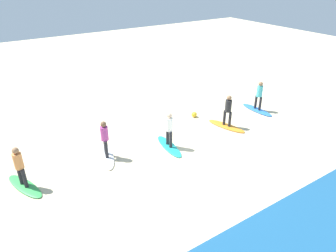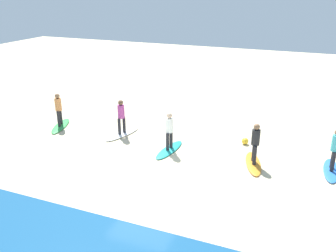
{
  "view_description": "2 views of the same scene",
  "coord_description": "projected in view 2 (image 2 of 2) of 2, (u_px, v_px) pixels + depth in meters",
  "views": [
    {
      "loc": [
        6.57,
        7.92,
        7.4
      ],
      "look_at": [
        -0.23,
        -2.53,
        0.9
      ],
      "focal_mm": 33.08,
      "sensor_mm": 36.0,
      "label": 1
    },
    {
      "loc": [
        -5.32,
        10.86,
        6.65
      ],
      "look_at": [
        0.03,
        -2.33,
        1.08
      ],
      "focal_mm": 38.59,
      "sensor_mm": 36.0,
      "label": 2
    }
  ],
  "objects": [
    {
      "name": "ground_plane",
      "position": [
        146.0,
        173.0,
        13.65
      ],
      "size": [
        60.0,
        60.0,
        0.0
      ],
      "primitive_type": "plane",
      "color": "beige"
    },
    {
      "name": "surfboard_blue",
      "position": [
        331.0,
        170.0,
        13.79
      ],
      "size": [
        0.58,
        2.11,
        0.09
      ],
      "primitive_type": "ellipsoid",
      "rotation": [
        0.0,
        0.0,
        1.58
      ],
      "color": "blue",
      "rests_on": "ground"
    },
    {
      "name": "surfer_blue",
      "position": [
        335.0,
        147.0,
        13.42
      ],
      "size": [
        0.32,
        0.46,
        1.64
      ],
      "color": "#232328",
      "rests_on": "surfboard_blue"
    },
    {
      "name": "surfboard_orange",
      "position": [
        253.0,
        163.0,
        14.31
      ],
      "size": [
        1.11,
        2.17,
        0.09
      ],
      "primitive_type": "ellipsoid",
      "rotation": [
        0.0,
        0.0,
        1.85
      ],
      "color": "orange",
      "rests_on": "ground"
    },
    {
      "name": "surfer_orange",
      "position": [
        255.0,
        141.0,
        13.95
      ],
      "size": [
        0.32,
        0.45,
        1.64
      ],
      "color": "#232328",
      "rests_on": "surfboard_orange"
    },
    {
      "name": "surfboard_teal",
      "position": [
        169.0,
        150.0,
        15.51
      ],
      "size": [
        0.79,
        2.15,
        0.09
      ],
      "primitive_type": "ellipsoid",
      "rotation": [
        0.0,
        0.0,
        1.46
      ],
      "color": "teal",
      "rests_on": "ground"
    },
    {
      "name": "surfer_teal",
      "position": [
        169.0,
        128.0,
        15.14
      ],
      "size": [
        0.32,
        0.46,
        1.64
      ],
      "color": "#232328",
      "rests_on": "surfboard_teal"
    },
    {
      "name": "surfboard_white",
      "position": [
        122.0,
        134.0,
        17.13
      ],
      "size": [
        1.1,
        2.17,
        0.09
      ],
      "primitive_type": "ellipsoid",
      "rotation": [
        0.0,
        0.0,
        1.3
      ],
      "color": "white",
      "rests_on": "ground"
    },
    {
      "name": "surfer_white",
      "position": [
        121.0,
        114.0,
        16.77
      ],
      "size": [
        0.32,
        0.45,
        1.64
      ],
      "color": "#232328",
      "rests_on": "surfboard_white"
    },
    {
      "name": "surfboard_green",
      "position": [
        61.0,
        126.0,
        18.13
      ],
      "size": [
        1.21,
        2.17,
        0.09
      ],
      "primitive_type": "ellipsoid",
      "rotation": [
        0.0,
        0.0,
        1.9
      ],
      "color": "green",
      "rests_on": "ground"
    },
    {
      "name": "surfer_green",
      "position": [
        58.0,
        107.0,
        17.76
      ],
      "size": [
        0.32,
        0.44,
        1.64
      ],
      "color": "#232328",
      "rests_on": "surfboard_green"
    },
    {
      "name": "beach_ball",
      "position": [
        245.0,
        141.0,
        16.1
      ],
      "size": [
        0.3,
        0.3,
        0.3
      ],
      "primitive_type": "sphere",
      "color": "yellow",
      "rests_on": "ground"
    }
  ]
}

